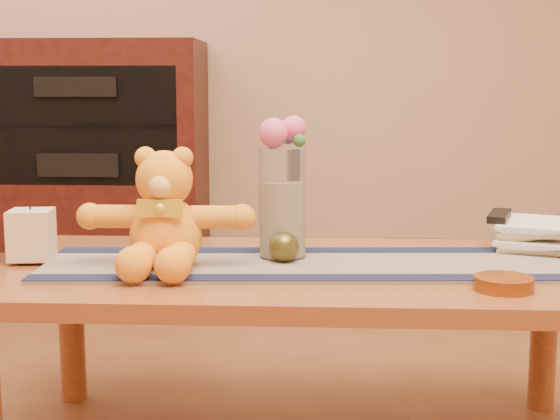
# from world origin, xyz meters

# --- Properties ---
(coffee_table_top) EXTENTS (1.40, 0.70, 0.04)m
(coffee_table_top) POSITION_xyz_m (0.00, 0.00, 0.43)
(coffee_table_top) COLOR brown
(coffee_table_top) RESTS_ON floor
(table_leg_bl) EXTENTS (0.07, 0.07, 0.41)m
(table_leg_bl) POSITION_xyz_m (-0.64, 0.29, 0.21)
(table_leg_bl) COLOR brown
(table_leg_bl) RESTS_ON floor
(table_leg_br) EXTENTS (0.07, 0.07, 0.41)m
(table_leg_br) POSITION_xyz_m (0.64, 0.29, 0.21)
(table_leg_br) COLOR brown
(table_leg_br) RESTS_ON floor
(persian_runner) EXTENTS (1.22, 0.42, 0.01)m
(persian_runner) POSITION_xyz_m (0.01, -0.01, 0.45)
(persian_runner) COLOR #201948
(persian_runner) RESTS_ON coffee_table_top
(runner_border_near) EXTENTS (1.20, 0.13, 0.00)m
(runner_border_near) POSITION_xyz_m (0.02, -0.15, 0.46)
(runner_border_near) COLOR #121736
(runner_border_near) RESTS_ON persian_runner
(runner_border_far) EXTENTS (1.20, 0.13, 0.00)m
(runner_border_far) POSITION_xyz_m (0.00, 0.14, 0.46)
(runner_border_far) COLOR #121736
(runner_border_far) RESTS_ON persian_runner
(teddy_bear) EXTENTS (0.37, 0.31, 0.25)m
(teddy_bear) POSITION_xyz_m (-0.31, -0.05, 0.58)
(teddy_bear) COLOR orange
(teddy_bear) RESTS_ON persian_runner
(pillar_candle) EXTENTS (0.11, 0.11, 0.12)m
(pillar_candle) POSITION_xyz_m (-0.63, 0.01, 0.52)
(pillar_candle) COLOR beige
(pillar_candle) RESTS_ON persian_runner
(candle_wick) EXTENTS (0.00, 0.00, 0.01)m
(candle_wick) POSITION_xyz_m (-0.63, 0.01, 0.58)
(candle_wick) COLOR black
(candle_wick) RESTS_ON pillar_candle
(glass_vase) EXTENTS (0.11, 0.11, 0.26)m
(glass_vase) POSITION_xyz_m (-0.05, 0.06, 0.59)
(glass_vase) COLOR silver
(glass_vase) RESTS_ON persian_runner
(potpourri_fill) EXTENTS (0.09, 0.09, 0.18)m
(potpourri_fill) POSITION_xyz_m (-0.05, 0.06, 0.55)
(potpourri_fill) COLOR beige
(potpourri_fill) RESTS_ON glass_vase
(rose_left) EXTENTS (0.07, 0.07, 0.07)m
(rose_left) POSITION_xyz_m (-0.07, 0.05, 0.75)
(rose_left) COLOR #E65189
(rose_left) RESTS_ON glass_vase
(rose_right) EXTENTS (0.06, 0.06, 0.06)m
(rose_right) POSITION_xyz_m (-0.02, 0.07, 0.76)
(rose_right) COLOR #E65189
(rose_right) RESTS_ON glass_vase
(blue_flower_back) EXTENTS (0.04, 0.04, 0.04)m
(blue_flower_back) POSITION_xyz_m (-0.04, 0.10, 0.75)
(blue_flower_back) COLOR #4C53A6
(blue_flower_back) RESTS_ON glass_vase
(blue_flower_side) EXTENTS (0.04, 0.04, 0.04)m
(blue_flower_side) POSITION_xyz_m (-0.08, 0.08, 0.74)
(blue_flower_side) COLOR #4C53A6
(blue_flower_side) RESTS_ON glass_vase
(leaf_sprig) EXTENTS (0.03, 0.03, 0.03)m
(leaf_sprig) POSITION_xyz_m (-0.01, 0.04, 0.74)
(leaf_sprig) COLOR #33662D
(leaf_sprig) RESTS_ON glass_vase
(bronze_ball) EXTENTS (0.08, 0.08, 0.07)m
(bronze_ball) POSITION_xyz_m (-0.04, 0.01, 0.49)
(bronze_ball) COLOR #484218
(bronze_ball) RESTS_ON persian_runner
(book_bottom) EXTENTS (0.22, 0.26, 0.02)m
(book_bottom) POSITION_xyz_m (0.50, 0.23, 0.46)
(book_bottom) COLOR #F9EBC0
(book_bottom) RESTS_ON coffee_table_top
(book_lower) EXTENTS (0.24, 0.27, 0.02)m
(book_lower) POSITION_xyz_m (0.50, 0.23, 0.48)
(book_lower) COLOR #F9EBC0
(book_lower) RESTS_ON book_bottom
(book_upper) EXTENTS (0.21, 0.25, 0.02)m
(book_upper) POSITION_xyz_m (0.49, 0.24, 0.50)
(book_upper) COLOR #F9EBC0
(book_upper) RESTS_ON book_lower
(book_top) EXTENTS (0.23, 0.27, 0.02)m
(book_top) POSITION_xyz_m (0.50, 0.23, 0.52)
(book_top) COLOR #F9EBC0
(book_top) RESTS_ON book_upper
(tv_remote) EXTENTS (0.09, 0.17, 0.02)m
(tv_remote) POSITION_xyz_m (0.50, 0.22, 0.54)
(tv_remote) COLOR black
(tv_remote) RESTS_ON book_top
(amber_dish) EXTENTS (0.14, 0.14, 0.03)m
(amber_dish) POSITION_xyz_m (0.42, -0.20, 0.46)
(amber_dish) COLOR #BF5914
(amber_dish) RESTS_ON coffee_table_top
(media_cabinet) EXTENTS (1.20, 0.50, 1.10)m
(media_cabinet) POSITION_xyz_m (-1.20, 2.48, 0.55)
(media_cabinet) COLOR black
(media_cabinet) RESTS_ON floor
(cabinet_cavity) EXTENTS (1.02, 0.03, 0.61)m
(cabinet_cavity) POSITION_xyz_m (-1.20, 2.25, 0.66)
(cabinet_cavity) COLOR black
(cabinet_cavity) RESTS_ON media_cabinet
(cabinet_shelf) EXTENTS (1.02, 0.20, 0.02)m
(cabinet_shelf) POSITION_xyz_m (-1.20, 2.33, 0.66)
(cabinet_shelf) COLOR black
(cabinet_shelf) RESTS_ON media_cabinet
(stereo_upper) EXTENTS (0.42, 0.28, 0.10)m
(stereo_upper) POSITION_xyz_m (-1.20, 2.35, 0.86)
(stereo_upper) COLOR black
(stereo_upper) RESTS_ON media_cabinet
(stereo_lower) EXTENTS (0.42, 0.28, 0.12)m
(stereo_lower) POSITION_xyz_m (-1.20, 2.35, 0.46)
(stereo_lower) COLOR black
(stereo_lower) RESTS_ON media_cabinet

